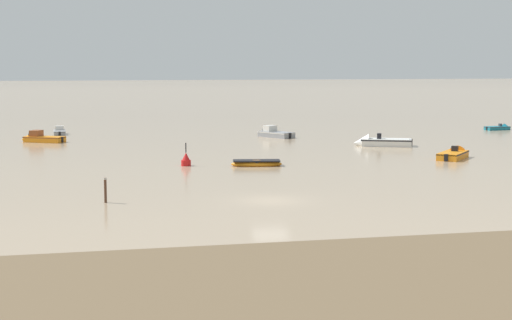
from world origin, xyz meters
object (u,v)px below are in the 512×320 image
Objects in this scene: motorboat_moored_4 at (60,132)px; motorboat_moored_5 at (378,143)px; motorboat_moored_2 at (38,139)px; rowboat_moored_0 at (257,164)px; motorboat_moored_6 at (271,134)px; motorboat_moored_0 at (501,128)px; channel_buoy at (186,161)px; motorboat_moored_1 at (455,155)px; mooring_post_near at (105,191)px.

motorboat_moored_5 is (36.21, -23.18, 0.07)m from motorboat_moored_4.
motorboat_moored_2 is 1.33× the size of motorboat_moored_4.
motorboat_moored_6 is (8.00, 27.65, 0.13)m from rowboat_moored_0.
motorboat_moored_2 reaches higher than motorboat_moored_0.
motorboat_moored_0 is 57.06m from channel_buoy.
motorboat_moored_6 is (-9.37, 13.38, 0.02)m from motorboat_moored_5.
channel_buoy reaches higher than motorboat_moored_1.
channel_buoy is at bearing 131.67° from motorboat_moored_1.
motorboat_moored_4 is (-39.48, 35.85, -0.02)m from motorboat_moored_1.
motorboat_moored_4 is 1.89× the size of channel_buoy.
motorboat_moored_0 is at bearing -115.76° from motorboat_moored_6.
motorboat_moored_2 is 10.53m from motorboat_moored_4.
motorboat_moored_2 is (-63.39, -3.90, 0.13)m from motorboat_moored_0.
motorboat_moored_1 is at bearing 126.32° from motorboat_moored_5.
motorboat_moored_0 is 30.14m from motorboat_moored_5.
motorboat_moored_5 is (-3.27, 12.66, 0.04)m from motorboat_moored_1.
motorboat_moored_1 is 2.40× the size of channel_buoy.
motorboat_moored_2 is at bearing 137.01° from rowboat_moored_0.
mooring_post_near reaches higher than motorboat_moored_0.
motorboat_moored_0 is 0.97× the size of motorboat_moored_4.
motorboat_moored_1 is at bearing 27.62° from mooring_post_near.
motorboat_moored_1 is at bearing -133.96° from motorboat_moored_0.
motorboat_moored_4 is at bearing -73.19° from motorboat_moored_2.
channel_buoy reaches higher than motorboat_moored_5.
motorboat_moored_0 is 1.84× the size of channel_buoy.
motorboat_moored_0 is at bearing -147.91° from motorboat_moored_2.
motorboat_moored_6 is at bearing -33.15° from motorboat_moored_5.
rowboat_moored_0 is 0.89× the size of motorboat_moored_1.
channel_buoy is (12.48, -36.03, 0.22)m from motorboat_moored_4.
motorboat_moored_1 is 48.83m from motorboat_moored_2.
motorboat_moored_5 is at bearing -153.66° from motorboat_moored_0.
motorboat_moored_0 is at bearing 4.80° from motorboat_moored_1.
motorboat_moored_1 is 39.20m from mooring_post_near.
motorboat_moored_2 reaches higher than motorboat_moored_1.
motorboat_moored_5 is at bearing 48.71° from rowboat_moored_0.
motorboat_moored_2 is 40.46m from motorboat_moored_5.
motorboat_moored_0 is at bearing 45.51° from rowboat_moored_0.
motorboat_moored_1 is at bearing 174.51° from motorboat_moored_6.
motorboat_moored_2 is 0.83× the size of motorboat_moored_5.
motorboat_moored_4 is at bearing 38.54° from motorboat_moored_6.
motorboat_moored_2 is at bearing 119.62° from channel_buoy.
motorboat_moored_5 is (38.35, -12.87, -0.01)m from motorboat_moored_2.
channel_buoy is at bearing 119.92° from motorboat_moored_6.
motorboat_moored_5 is 16.34m from motorboat_moored_6.
motorboat_moored_4 is 38.13m from channel_buoy.
channel_buoy is at bearing 148.20° from motorboat_moored_2.
motorboat_moored_2 is 29.59m from channel_buoy.
motorboat_moored_2 is at bearing 99.75° from motorboat_moored_1.
motorboat_moored_0 is at bearing 31.27° from channel_buoy.
motorboat_moored_0 is 63.51m from motorboat_moored_2.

